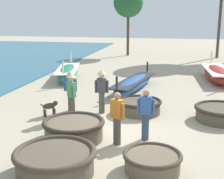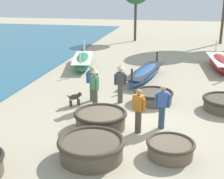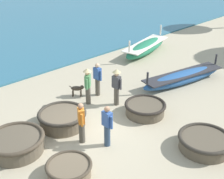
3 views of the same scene
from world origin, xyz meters
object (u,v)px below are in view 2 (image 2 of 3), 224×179
Objects in this scene: fisherman_with_hat at (162,106)px; dog at (75,97)px; fisherman_by_coracle at (95,86)px; coracle_tilted at (170,148)px; long_boat_green_hull at (222,63)px; fisherman_crouching at (92,82)px; long_boat_red_hull at (83,61)px; fisherman_standing_left at (138,110)px; coracle_nearest at (91,148)px; long_boat_ochre_hull at (146,73)px; fisherman_standing_right at (120,81)px; coracle_front_left at (153,96)px; coracle_front_right at (101,119)px.

fisherman_with_hat reaches higher than dog.
coracle_tilted is at bearing -46.64° from fisherman_by_coracle.
fisherman_crouching is (-6.27, -7.03, 0.43)m from long_boat_green_hull.
long_boat_red_hull is 6.85m from dog.
fisherman_standing_left is 3.60m from dog.
coracle_nearest is 2.33m from fisherman_standing_left.
fisherman_with_hat is at bearing -35.97° from fisherman_crouching.
fisherman_crouching reaches higher than long_boat_ochre_hull.
coracle_nearest reaches higher than dog.
fisherman_standing_right is 2.03m from dog.
coracle_front_left is 2.66m from fisherman_by_coracle.
dog is (-2.92, 2.05, -0.46)m from fisherman_standing_left.
long_boat_red_hull is 2.91× the size of fisherman_with_hat.
coracle_front_right reaches higher than dog.
coracle_front_right is 0.41× the size of long_boat_red_hull.
fisherman_standing_left is at bearing -43.82° from fisherman_by_coracle.
coracle_front_right is at bearing -97.84° from long_boat_ochre_hull.
fisherman_crouching is at bearing 104.84° from coracle_nearest.
fisherman_by_coracle is at bearing -127.00° from long_boat_green_hull.
long_boat_ochre_hull reaches higher than dog.
long_boat_ochre_hull reaches higher than coracle_front_left.
coracle_nearest is at bearing -75.16° from fisherman_crouching.
fisherman_standing_left is at bearing -145.90° from fisherman_with_hat.
coracle_front_right is 2.08m from fisherman_by_coracle.
fisherman_by_coracle is (-3.17, 3.36, 0.70)m from coracle_tilted.
fisherman_by_coracle is at bearing -67.99° from fisherman_crouching.
coracle_front_right is at bearing -168.83° from fisherman_with_hat.
coracle_front_right is 1.13× the size of fisherman_by_coracle.
coracle_front_left is at bearing -48.98° from long_boat_red_hull.
fisherman_with_hat is 4.02m from dog.
coracle_tilted is 0.86× the size of fisherman_standing_right.
fisherman_with_hat is at bearing 53.03° from coracle_nearest.
coracle_front_right is at bearing -118.32° from long_boat_green_hull.
long_boat_ochre_hull is at bearing 100.92° from coracle_tilted.
long_boat_green_hull is at bearing 76.21° from coracle_tilted.
long_boat_ochre_hull is at bearing 100.93° from fisherman_with_hat.
coracle_nearest is at bearing -112.98° from long_boat_green_hull.
coracle_front_right is 2.21m from fisherman_with_hat.
long_boat_ochre_hull is at bearing 93.71° from fisherman_standing_left.
dog is at bearing 128.82° from coracle_front_right.
coracle_tilted is 11.62m from long_boat_red_hull.
fisherman_crouching is (2.23, -5.89, 0.45)m from long_boat_red_hull.
long_boat_green_hull is at bearing 35.54° from long_boat_ochre_hull.
fisherman_crouching and fisherman_with_hat have the same top height.
long_boat_red_hull reaches higher than coracle_front_right.
fisherman_by_coracle is (-2.04, 1.96, 0.12)m from fisherman_standing_left.
coracle_front_left is 1.59m from fisherman_standing_right.
coracle_tilted is at bearing -79.13° from fisherman_with_hat.
fisherman_with_hat is (0.76, 0.52, 0.00)m from fisherman_standing_left.
coracle_front_left is 3.13× the size of dog.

